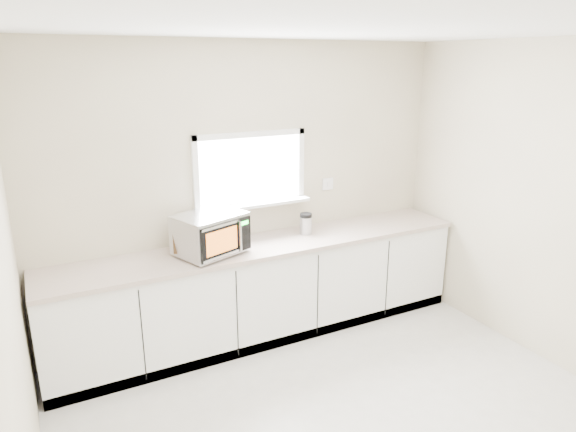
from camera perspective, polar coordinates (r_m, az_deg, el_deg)
back_wall at (r=4.82m, az=-4.23°, el=3.02°), size 4.00×0.17×2.70m
cabinets at (r=4.87m, az=-2.60°, el=-8.33°), size 3.92×0.60×0.88m
countertop at (r=4.69m, az=-2.62°, el=-3.28°), size 3.92×0.64×0.04m
microwave at (r=4.42m, az=-8.58°, el=-1.90°), size 0.66×0.59×0.36m
knife_block at (r=4.47m, az=-11.99°, el=-2.38°), size 0.17×0.26×0.35m
cutting_board at (r=4.69m, az=-9.34°, el=-1.37°), size 0.29×0.07×0.29m
coffee_grinder at (r=4.91m, az=1.99°, el=-0.83°), size 0.13×0.13×0.21m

